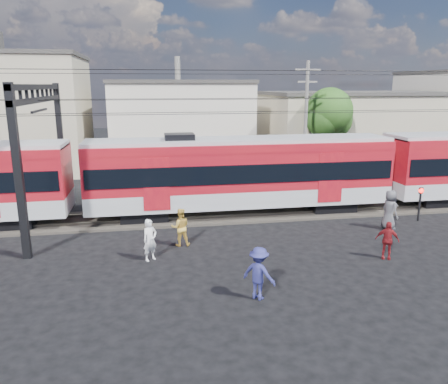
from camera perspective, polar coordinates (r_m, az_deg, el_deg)
The scene contains 16 objects.
ground at distance 16.69m, azimuth 8.44°, elevation -10.74°, with size 120.00×120.00×0.00m, color black.
track_bed at distance 23.91m, azimuth 2.45°, elevation -2.80°, with size 70.00×3.40×0.12m, color #2D2823.
rail_near at distance 23.17m, azimuth 2.85°, elevation -3.04°, with size 70.00×0.12×0.12m, color #59544C.
rail_far at distance 24.58m, azimuth 2.08°, elevation -2.04°, with size 70.00×0.12×0.12m, color #59544C.
commuter_train at distance 23.36m, azimuth 2.65°, elevation 2.72°, with size 50.30×3.08×4.17m.
catenary at distance 22.73m, azimuth -19.49°, elevation 8.61°, with size 70.00×9.30×7.52m.
building_midwest at distance 41.60m, azimuth -5.92°, elevation 9.29°, with size 12.24×12.24×7.30m.
building_mideast at distance 42.96m, azimuth 16.45°, elevation 8.27°, with size 16.32×10.20×6.30m.
utility_pole_mid at distance 31.43m, azimuth 10.62°, elevation 9.28°, with size 1.80×0.24×8.50m.
tree_near at distance 35.48m, azimuth 13.77°, elevation 9.83°, with size 3.82×3.64×6.72m.
pedestrian_a at distance 17.83m, azimuth -9.64°, elevation -6.18°, with size 0.62×0.41×1.71m, color white.
pedestrian_b at distance 19.23m, azimuth -5.71°, elevation -4.60°, with size 0.82×0.64×1.68m, color gold.
pedestrian_c at distance 14.57m, azimuth 4.57°, elevation -10.54°, with size 1.16×0.67×1.79m, color navy.
pedestrian_d at distance 18.95m, azimuth 20.53°, elevation -5.90°, with size 0.92×0.38×1.57m, color maroon.
pedestrian_e at distance 22.78m, azimuth 20.84°, elevation -2.18°, with size 0.95×0.62×1.95m, color #4C4C51.
crossing_signal at distance 24.67m, azimuth 24.26°, elevation -0.69°, with size 0.26×0.26×1.78m.
Camera 1 is at (-4.97, -14.36, 6.90)m, focal length 35.00 mm.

